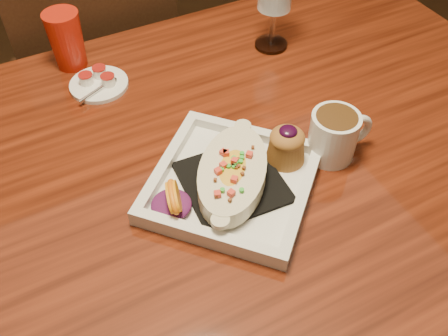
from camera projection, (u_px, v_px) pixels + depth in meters
name	position (u px, v px, depth m)	size (l,w,h in m)	color
table	(189.00, 197.00, 0.95)	(1.50, 0.90, 0.75)	maroon
chair_far	(100.00, 79.00, 1.43)	(0.42, 0.42, 0.93)	black
plate	(238.00, 175.00, 0.82)	(0.36, 0.36, 0.08)	silver
coffee_mug	(335.00, 134.00, 0.86)	(0.12, 0.08, 0.09)	silver
saucer	(98.00, 83.00, 1.02)	(0.12, 0.12, 0.08)	silver
red_tumbler	(66.00, 40.00, 1.03)	(0.07, 0.07, 0.12)	red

